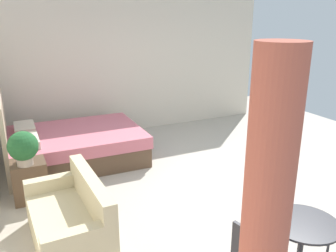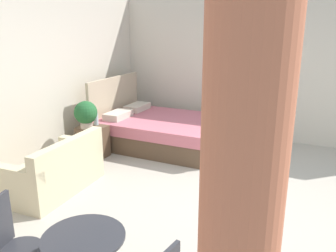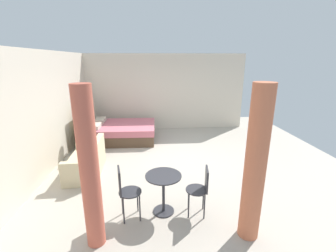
{
  "view_description": "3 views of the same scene",
  "coord_description": "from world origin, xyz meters",
  "px_view_note": "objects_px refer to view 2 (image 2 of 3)",
  "views": [
    {
      "loc": [
        -4.03,
        2.51,
        2.43
      ],
      "look_at": [
        0.26,
        0.49,
        0.92
      ],
      "focal_mm": 37.82,
      "sensor_mm": 36.0,
      "label": 1
    },
    {
      "loc": [
        -3.87,
        -1.17,
        2.2
      ],
      "look_at": [
        0.44,
        0.82,
        0.81
      ],
      "focal_mm": 36.89,
      "sensor_mm": 36.0,
      "label": 2
    },
    {
      "loc": [
        -5.57,
        0.48,
        2.59
      ],
      "look_at": [
        0.22,
        0.08,
        0.89
      ],
      "focal_mm": 24.31,
      "sensor_mm": 36.0,
      "label": 3
    }
  ],
  "objects_px": {
    "cafe_chair_near_couch": "(9,241)",
    "vase": "(96,119)",
    "couch": "(56,172)",
    "bed": "(160,130)",
    "nightstand": "(93,142)",
    "potted_plant": "(86,113)"
  },
  "relations": [
    {
      "from": "bed",
      "to": "cafe_chair_near_couch",
      "type": "relative_size",
      "value": 2.38
    },
    {
      "from": "potted_plant",
      "to": "vase",
      "type": "xyz_separation_m",
      "value": [
        0.22,
        -0.03,
        -0.15
      ]
    },
    {
      "from": "bed",
      "to": "couch",
      "type": "bearing_deg",
      "value": 169.09
    },
    {
      "from": "couch",
      "to": "cafe_chair_near_couch",
      "type": "relative_size",
      "value": 1.49
    },
    {
      "from": "couch",
      "to": "vase",
      "type": "distance_m",
      "value": 1.45
    },
    {
      "from": "nightstand",
      "to": "bed",
      "type": "bearing_deg",
      "value": -35.69
    },
    {
      "from": "bed",
      "to": "potted_plant",
      "type": "xyz_separation_m",
      "value": [
        -1.16,
        0.79,
        0.5
      ]
    },
    {
      "from": "cafe_chair_near_couch",
      "to": "vase",
      "type": "bearing_deg",
      "value": 24.64
    },
    {
      "from": "couch",
      "to": "potted_plant",
      "type": "xyz_separation_m",
      "value": [
        1.15,
        0.35,
        0.53
      ]
    },
    {
      "from": "couch",
      "to": "cafe_chair_near_couch",
      "type": "bearing_deg",
      "value": -147.32
    },
    {
      "from": "couch",
      "to": "potted_plant",
      "type": "distance_m",
      "value": 1.31
    },
    {
      "from": "bed",
      "to": "couch",
      "type": "distance_m",
      "value": 2.35
    },
    {
      "from": "cafe_chair_near_couch",
      "to": "bed",
      "type": "bearing_deg",
      "value": 9.12
    },
    {
      "from": "vase",
      "to": "cafe_chair_near_couch",
      "type": "distance_m",
      "value": 3.37
    },
    {
      "from": "nightstand",
      "to": "vase",
      "type": "distance_m",
      "value": 0.39
    },
    {
      "from": "couch",
      "to": "potted_plant",
      "type": "relative_size",
      "value": 3.04
    },
    {
      "from": "bed",
      "to": "nightstand",
      "type": "relative_size",
      "value": 4.03
    },
    {
      "from": "couch",
      "to": "cafe_chair_near_couch",
      "type": "height_order",
      "value": "cafe_chair_near_couch"
    },
    {
      "from": "potted_plant",
      "to": "cafe_chair_near_couch",
      "type": "height_order",
      "value": "potted_plant"
    },
    {
      "from": "potted_plant",
      "to": "vase",
      "type": "relative_size",
      "value": 2.29
    },
    {
      "from": "nightstand",
      "to": "vase",
      "type": "bearing_deg",
      "value": 0.22
    },
    {
      "from": "potted_plant",
      "to": "bed",
      "type": "bearing_deg",
      "value": -34.33
    }
  ]
}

